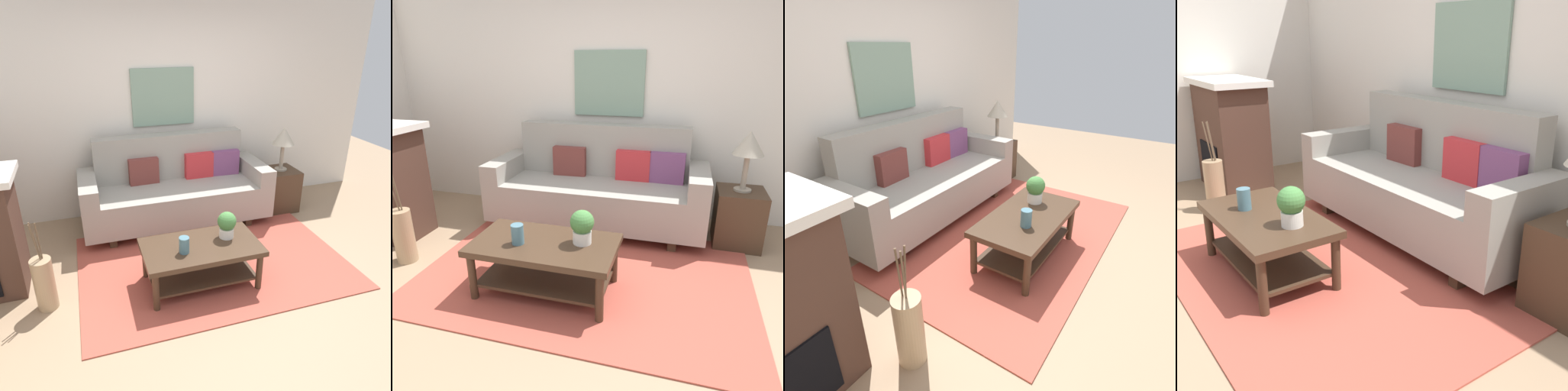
# 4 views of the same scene
# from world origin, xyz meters

# --- Properties ---
(ground_plane) EXTENTS (9.63, 9.63, 0.00)m
(ground_plane) POSITION_xyz_m (0.00, 0.00, 0.00)
(ground_plane) COLOR #9E7F60
(wall_back) EXTENTS (5.63, 0.10, 2.70)m
(wall_back) POSITION_xyz_m (0.00, 2.05, 1.35)
(wall_back) COLOR silver
(wall_back) RESTS_ON ground_plane
(area_rug) EXTENTS (2.74, 1.81, 0.01)m
(area_rug) POSITION_xyz_m (0.00, 0.50, 0.01)
(area_rug) COLOR #B24C3D
(area_rug) RESTS_ON ground_plane
(couch) EXTENTS (2.26, 0.84, 1.08)m
(couch) POSITION_xyz_m (-0.14, 1.52, 0.43)
(couch) COLOR gray
(couch) RESTS_ON ground_plane
(throw_pillow_maroon) EXTENTS (0.36, 0.14, 0.32)m
(throw_pillow_maroon) POSITION_xyz_m (-0.49, 1.64, 0.68)
(throw_pillow_maroon) COLOR brown
(throw_pillow_maroon) RESTS_ON couch
(throw_pillow_crimson) EXTENTS (0.36, 0.12, 0.32)m
(throw_pillow_crimson) POSITION_xyz_m (0.22, 1.64, 0.68)
(throw_pillow_crimson) COLOR red
(throw_pillow_crimson) RESTS_ON couch
(throw_pillow_plum) EXTENTS (0.37, 0.14, 0.32)m
(throw_pillow_plum) POSITION_xyz_m (0.57, 1.64, 0.68)
(throw_pillow_plum) COLOR #7A4270
(throw_pillow_plum) RESTS_ON couch
(coffee_table) EXTENTS (1.10, 0.60, 0.43)m
(coffee_table) POSITION_xyz_m (-0.23, 0.21, 0.31)
(coffee_table) COLOR #422D1E
(coffee_table) RESTS_ON ground_plane
(tabletop_vase) EXTENTS (0.09, 0.09, 0.15)m
(tabletop_vase) POSITION_xyz_m (-0.41, 0.14, 0.51)
(tabletop_vase) COLOR slate
(tabletop_vase) RESTS_ON coffee_table
(potted_plant_tabletop) EXTENTS (0.18, 0.18, 0.26)m
(potted_plant_tabletop) POSITION_xyz_m (0.05, 0.27, 0.57)
(potted_plant_tabletop) COLOR white
(potted_plant_tabletop) RESTS_ON coffee_table
(side_table) EXTENTS (0.44, 0.44, 0.56)m
(side_table) POSITION_xyz_m (1.30, 1.45, 0.28)
(side_table) COLOR #422D1E
(side_table) RESTS_ON ground_plane
(table_lamp) EXTENTS (0.28, 0.28, 0.57)m
(table_lamp) POSITION_xyz_m (1.30, 1.45, 0.99)
(table_lamp) COLOR gray
(table_lamp) RESTS_ON side_table
(floor_vase) EXTENTS (0.18, 0.18, 0.49)m
(floor_vase) POSITION_xyz_m (-1.63, 0.30, 0.25)
(floor_vase) COLOR tan
(floor_vase) RESTS_ON ground_plane
(floor_vase_branch_a) EXTENTS (0.01, 0.05, 0.36)m
(floor_vase_branch_a) POSITION_xyz_m (-1.61, 0.30, 0.67)
(floor_vase_branch_a) COLOR brown
(floor_vase_branch_a) RESTS_ON floor_vase
(floor_vase_branch_b) EXTENTS (0.05, 0.04, 0.36)m
(floor_vase_branch_b) POSITION_xyz_m (-1.64, 0.32, 0.67)
(floor_vase_branch_b) COLOR brown
(floor_vase_branch_b) RESTS_ON floor_vase
(floor_vase_branch_c) EXTENTS (0.05, 0.05, 0.36)m
(floor_vase_branch_c) POSITION_xyz_m (-1.64, 0.28, 0.67)
(floor_vase_branch_c) COLOR brown
(floor_vase_branch_c) RESTS_ON floor_vase
(framed_painting) EXTENTS (0.78, 0.03, 0.69)m
(framed_painting) POSITION_xyz_m (-0.14, 1.98, 1.49)
(framed_painting) COLOR gray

